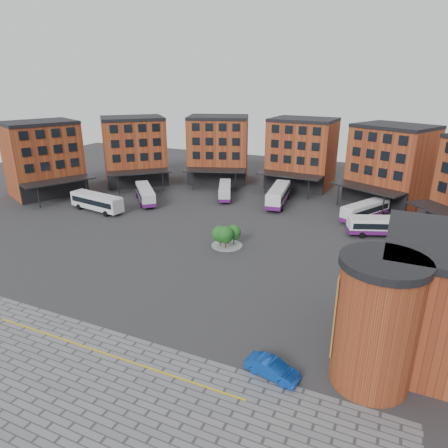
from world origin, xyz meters
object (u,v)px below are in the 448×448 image
at_px(bus_a, 97,201).
at_px(bus_c, 225,190).
at_px(bus_f, 384,226).
at_px(bus_e, 365,210).
at_px(bus_d, 278,195).
at_px(tree_island, 226,235).
at_px(blue_car, 272,369).
at_px(bus_b, 145,194).

xyz_separation_m(bus_a, bus_c, (17.46, 17.03, -0.35)).
xyz_separation_m(bus_c, bus_f, (30.05, -8.73, 0.10)).
bearing_deg(bus_e, bus_c, -155.64).
relative_size(bus_e, bus_f, 0.97).
xyz_separation_m(bus_a, bus_d, (28.40, 17.18, -0.02)).
distance_m(bus_c, bus_d, 10.94).
bearing_deg(tree_island, bus_f, 34.30).
bearing_deg(blue_car, tree_island, 43.34).
bearing_deg(bus_a, bus_c, -36.83).
bearing_deg(bus_f, bus_a, -101.27).
relative_size(bus_a, bus_e, 1.09).
bearing_deg(bus_c, bus_a, -158.45).
bearing_deg(blue_car, bus_d, 27.61).
xyz_separation_m(tree_island, bus_f, (19.95, 13.61, -0.22)).
distance_m(bus_a, bus_f, 48.23).
height_order(tree_island, bus_e, tree_island).
distance_m(bus_c, bus_e, 26.83).
distance_m(bus_a, bus_b, 9.38).
relative_size(bus_b, blue_car, 2.17).
distance_m(tree_island, bus_b, 26.39).
relative_size(bus_d, bus_f, 1.15).
bearing_deg(blue_car, bus_e, 7.64).
bearing_deg(bus_c, bus_f, -38.94).
bearing_deg(tree_island, bus_b, 149.57).
xyz_separation_m(tree_island, blue_car, (13.93, -22.26, -1.09)).
bearing_deg(bus_e, bus_d, -159.26).
xyz_separation_m(bus_a, blue_car, (41.49, -27.57, -1.12)).
distance_m(bus_b, blue_car, 51.14).
bearing_deg(blue_car, bus_c, 39.61).
bearing_deg(bus_b, bus_e, -32.11).
bearing_deg(bus_a, tree_island, -92.03).
bearing_deg(bus_c, bus_e, -27.24).
relative_size(bus_a, blue_car, 2.54).
xyz_separation_m(bus_b, bus_e, (39.40, 6.87, -0.04)).
bearing_deg(bus_d, bus_f, -32.06).
relative_size(bus_d, blue_car, 2.75).
height_order(bus_a, bus_f, bus_a).
xyz_separation_m(bus_e, bus_f, (3.31, -6.63, 0.00)).
distance_m(tree_island, blue_car, 26.28).
height_order(bus_d, bus_f, bus_d).
relative_size(bus_b, bus_f, 0.90).
height_order(bus_a, bus_d, bus_d).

